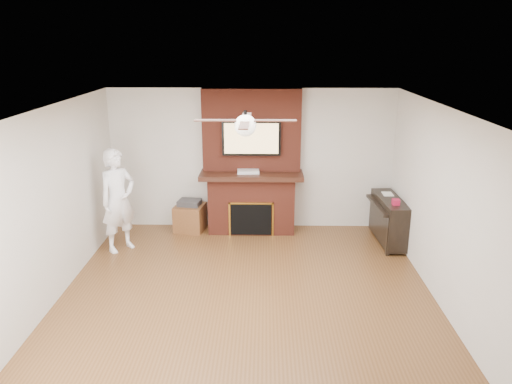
{
  "coord_description": "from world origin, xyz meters",
  "views": [
    {
      "loc": [
        0.24,
        -5.87,
        3.31
      ],
      "look_at": [
        0.11,
        0.9,
        1.22
      ],
      "focal_mm": 35.0,
      "sensor_mm": 36.0,
      "label": 1
    }
  ],
  "objects_px": {
    "person": "(118,200)",
    "side_table": "(190,216)",
    "fireplace": "(252,176)",
    "piano": "(389,219)"
  },
  "relations": [
    {
      "from": "side_table",
      "to": "piano",
      "type": "xyz_separation_m",
      "value": [
        3.41,
        -0.48,
        0.15
      ]
    },
    {
      "from": "fireplace",
      "to": "side_table",
      "type": "relative_size",
      "value": 4.38
    },
    {
      "from": "fireplace",
      "to": "piano",
      "type": "bearing_deg",
      "value": -13.34
    },
    {
      "from": "person",
      "to": "side_table",
      "type": "bearing_deg",
      "value": -7.66
    },
    {
      "from": "person",
      "to": "piano",
      "type": "xyz_separation_m",
      "value": [
        4.41,
        0.38,
        -0.42
      ]
    },
    {
      "from": "fireplace",
      "to": "person",
      "type": "bearing_deg",
      "value": -156.24
    },
    {
      "from": "person",
      "to": "side_table",
      "type": "height_order",
      "value": "person"
    },
    {
      "from": "fireplace",
      "to": "person",
      "type": "distance_m",
      "value": 2.3
    },
    {
      "from": "fireplace",
      "to": "person",
      "type": "relative_size",
      "value": 1.49
    },
    {
      "from": "fireplace",
      "to": "person",
      "type": "xyz_separation_m",
      "value": [
        -2.1,
        -0.92,
        -0.16
      ]
    }
  ]
}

